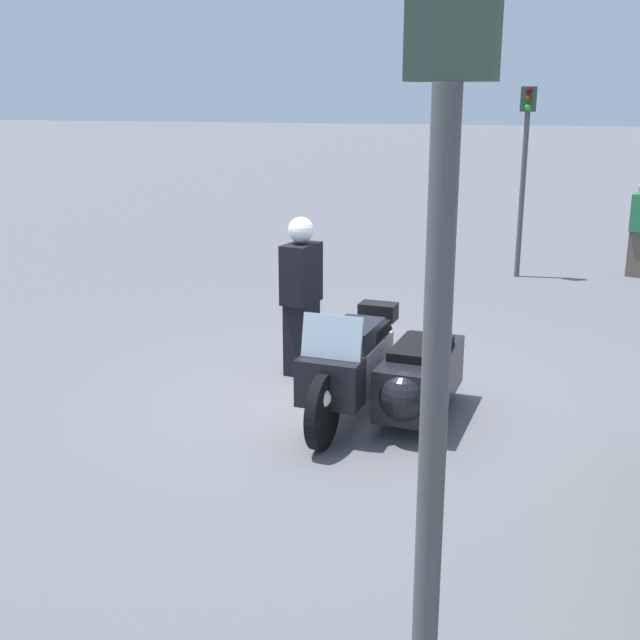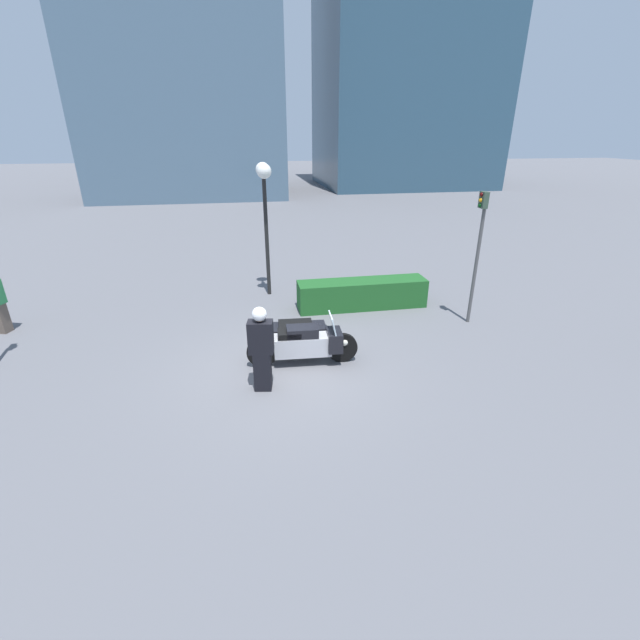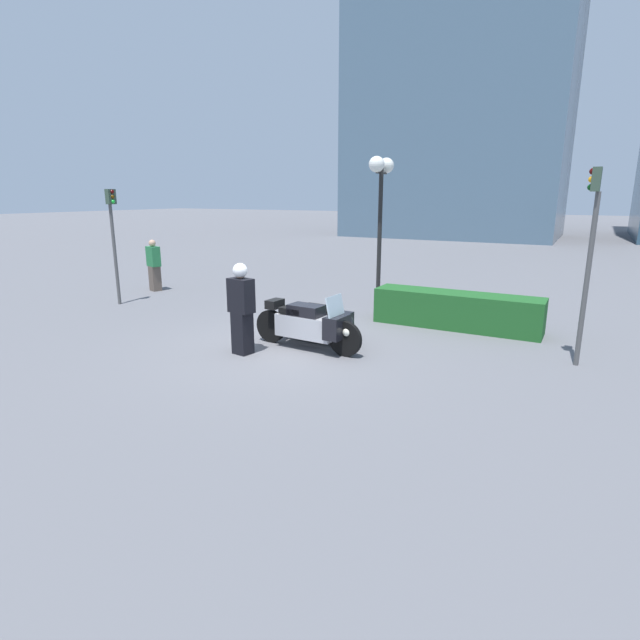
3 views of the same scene
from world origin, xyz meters
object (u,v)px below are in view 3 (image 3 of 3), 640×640
twin_lamp_post (381,184)px  traffic_light_far (113,229)px  hedge_bush_curbside (456,310)px  traffic_light_near (590,239)px  pedestrian_bystander (154,265)px  police_motorcycle (317,323)px  officer_rider (241,307)px

twin_lamp_post → traffic_light_far: 7.48m
hedge_bush_curbside → twin_lamp_post: (-2.65, 1.66, 2.90)m
hedge_bush_curbside → traffic_light_near: 3.57m
twin_lamp_post → pedestrian_bystander: twin_lamp_post is taller
police_motorcycle → hedge_bush_curbside: bearing=55.5°
officer_rider → traffic_light_far: bearing=80.8°
police_motorcycle → hedge_bush_curbside: (2.18, 2.80, -0.06)m
traffic_light_far → hedge_bush_curbside: bearing=9.0°
hedge_bush_curbside → officer_rider: bearing=-128.6°
police_motorcycle → traffic_light_far: 7.12m
police_motorcycle → officer_rider: (-1.00, -1.19, 0.47)m
hedge_bush_curbside → pedestrian_bystander: 9.77m
police_motorcycle → pedestrian_bystander: 8.08m
twin_lamp_post → officer_rider: bearing=-95.4°
pedestrian_bystander → traffic_light_far: bearing=-143.2°
officer_rider → traffic_light_near: size_ratio=0.51×
officer_rider → hedge_bush_curbside: size_ratio=0.47×
police_motorcycle → traffic_light_near: 5.24m
traffic_light_near → hedge_bush_curbside: bearing=-29.6°
twin_lamp_post → traffic_light_near: 6.25m
officer_rider → twin_lamp_post: size_ratio=0.44×
traffic_light_far → traffic_light_near: bearing=-1.5°
hedge_bush_curbside → pedestrian_bystander: size_ratio=2.32×
police_motorcycle → hedge_bush_curbside: police_motorcycle is taller
twin_lamp_post → police_motorcycle: bearing=-84.0°
traffic_light_near → pedestrian_bystander: size_ratio=2.12×
officer_rider → twin_lamp_post: 6.15m
twin_lamp_post → traffic_light_far: bearing=-150.3°
police_motorcycle → twin_lamp_post: 5.31m
traffic_light_far → twin_lamp_post: bearing=26.3°
officer_rider → traffic_light_near: (5.77, 2.39, 1.35)m
police_motorcycle → pedestrian_bystander: size_ratio=1.51×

